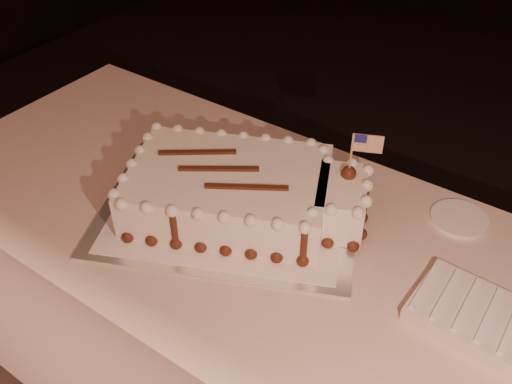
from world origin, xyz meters
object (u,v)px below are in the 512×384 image
Objects in this scene: banquet_table at (343,374)px; cake_board at (230,209)px; napkin_stack at (476,315)px; sheet_cake at (242,191)px; side_plate at (459,219)px.

cake_board is (-0.36, 0.01, 0.38)m from banquet_table.
napkin_stack reaches higher than cake_board.
sheet_cake is 0.58m from napkin_stack.
napkin_stack reaches higher than banquet_table.
sheet_cake reaches higher than banquet_table.
cake_board is 2.50× the size of napkin_stack.
banquet_table is 3.84× the size of cake_board.
cake_board is 1.01× the size of sheet_cake.
sheet_cake is at bearing 0.17° from cake_board.
side_plate is at bearing 69.17° from banquet_table.
side_plate is (0.45, 0.28, -0.06)m from sheet_cake.
sheet_cake is 4.48× the size of side_plate.
banquet_table is at bearing -175.06° from napkin_stack.
banquet_table is 3.89× the size of sheet_cake.
banquet_table is at bearing -26.03° from cake_board.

